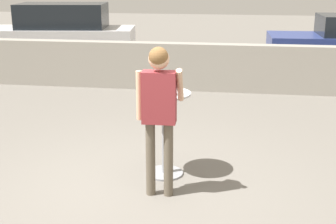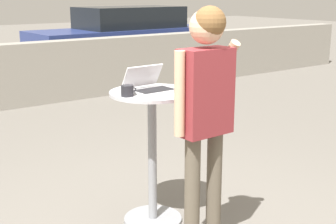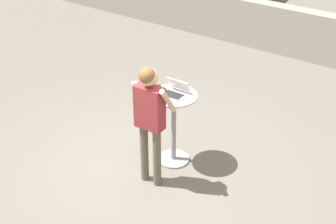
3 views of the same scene
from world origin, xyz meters
name	(u,v)px [view 2 (image 2 of 3)]	position (x,y,z in m)	size (l,w,h in m)	color
cafe_table	(152,143)	(0.21, 0.51, 0.68)	(0.66, 0.66, 1.10)	gray
laptop	(150,86)	(0.21, 0.53, 1.14)	(0.35, 0.34, 0.19)	silver
coffee_mug	(127,91)	(-0.03, 0.47, 1.14)	(0.12, 0.09, 0.08)	#232328
standing_person	(205,101)	(0.25, -0.08, 1.13)	(0.52, 0.39, 1.76)	brown
parked_car_further_down	(125,36)	(4.22, 7.59, 0.78)	(4.60, 1.87, 1.49)	navy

